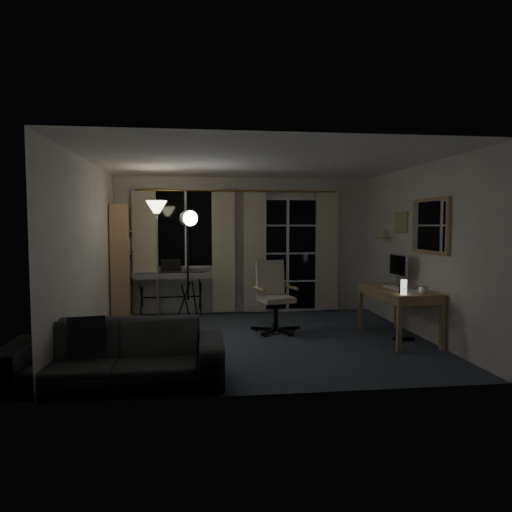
{
  "coord_description": "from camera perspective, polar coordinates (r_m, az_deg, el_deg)",
  "views": [
    {
      "loc": [
        -0.8,
        -6.07,
        1.57
      ],
      "look_at": [
        -0.01,
        0.35,
        1.12
      ],
      "focal_mm": 32.0,
      "sensor_mm": 36.0,
      "label": 1
    }
  ],
  "objects": [
    {
      "name": "desk_clutter",
      "position": [
        6.33,
        17.72,
        -5.52
      ],
      "size": [
        0.39,
        0.8,
        0.88
      ],
      "rotation": [
        0.0,
        0.0,
        0.04
      ],
      "color": "white",
      "rests_on": "desk"
    },
    {
      "name": "wall_shelf",
      "position": [
        7.71,
        15.62,
        2.62
      ],
      "size": [
        0.16,
        0.3,
        0.18
      ],
      "color": "tan",
      "rests_on": "floor"
    },
    {
      "name": "floor",
      "position": [
        6.32,
        0.53,
        -10.5
      ],
      "size": [
        4.5,
        4.0,
        0.02
      ],
      "primitive_type": "cube",
      "color": "#36404F",
      "rests_on": "ground"
    },
    {
      "name": "desk",
      "position": [
        6.54,
        17.35,
        -4.64
      ],
      "size": [
        0.7,
        1.33,
        0.7
      ],
      "rotation": [
        0.0,
        0.0,
        0.04
      ],
      "color": "#AB8058",
      "rests_on": "floor"
    },
    {
      "name": "mug",
      "position": [
        6.12,
        20.16,
        -3.93
      ],
      "size": [
        0.12,
        0.09,
        0.11
      ],
      "primitive_type": "imported",
      "rotation": [
        0.0,
        0.0,
        0.04
      ],
      "color": "silver",
      "rests_on": "desk"
    },
    {
      "name": "office_chair",
      "position": [
        6.73,
        2.1,
        -4.22
      ],
      "size": [
        0.72,
        0.7,
        1.04
      ],
      "rotation": [
        0.0,
        0.0,
        0.25
      ],
      "color": "black",
      "rests_on": "floor"
    },
    {
      "name": "french_door",
      "position": [
        8.21,
        3.93,
        0.16
      ],
      "size": [
        1.32,
        0.09,
        2.11
      ],
      "color": "white",
      "rests_on": "floor"
    },
    {
      "name": "window",
      "position": [
        8.05,
        -8.77,
        3.43
      ],
      "size": [
        1.2,
        0.08,
        1.4
      ],
      "color": "white",
      "rests_on": "floor"
    },
    {
      "name": "torchiere_lamp",
      "position": [
        6.89,
        -12.29,
        3.65
      ],
      "size": [
        0.4,
        0.4,
        1.92
      ],
      "rotation": [
        0.0,
        0.0,
        -0.43
      ],
      "color": "#B2B2B7",
      "rests_on": "floor"
    },
    {
      "name": "studio_light",
      "position": [
        6.94,
        -8.41,
        3.0
      ],
      "size": [
        0.42,
        0.42,
        1.82
      ],
      "rotation": [
        0.0,
        0.0,
        0.42
      ],
      "color": "black",
      "rests_on": "floor"
    },
    {
      "name": "sofa",
      "position": [
        4.74,
        -17.13,
        -10.38
      ],
      "size": [
        2.1,
        0.63,
        0.82
      ],
      "rotation": [
        0.0,
        0.0,
        -0.01
      ],
      "color": "#2C2D2F",
      "rests_on": "floor"
    },
    {
      "name": "wall_mirror",
      "position": [
        6.47,
        20.92,
        3.53
      ],
      "size": [
        0.04,
        0.94,
        0.74
      ],
      "color": "tan",
      "rests_on": "floor"
    },
    {
      "name": "monitor",
      "position": [
        6.99,
        17.36,
        -1.2
      ],
      "size": [
        0.17,
        0.5,
        0.44
      ],
      "rotation": [
        0.0,
        0.0,
        0.04
      ],
      "color": "silver",
      "rests_on": "desk"
    },
    {
      "name": "bookshelf",
      "position": [
        7.99,
        -16.48,
        -1.02
      ],
      "size": [
        0.33,
        0.89,
        1.89
      ],
      "rotation": [
        0.0,
        0.0,
        0.03
      ],
      "color": "tan",
      "rests_on": "floor"
    },
    {
      "name": "framed_print",
      "position": [
        7.28,
        17.66,
        4.02
      ],
      "size": [
        0.03,
        0.42,
        0.32
      ],
      "color": "tan",
      "rests_on": "floor"
    },
    {
      "name": "keyboard_piano",
      "position": [
        7.83,
        -10.58,
        -2.5
      ],
      "size": [
        1.28,
        0.65,
        0.92
      ],
      "rotation": [
        0.0,
        0.0,
        0.04
      ],
      "color": "black",
      "rests_on": "floor"
    },
    {
      "name": "curtains",
      "position": [
        7.99,
        -2.21,
        0.56
      ],
      "size": [
        3.6,
        0.07,
        2.13
      ],
      "color": "gold",
      "rests_on": "floor"
    }
  ]
}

